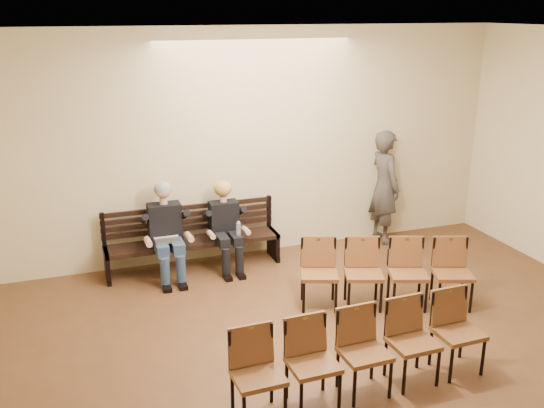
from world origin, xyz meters
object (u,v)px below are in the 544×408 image
Objects in this scene: bag at (401,260)px; chair_row_back at (365,354)px; laptop at (168,242)px; passerby at (385,178)px; seated_woman at (226,229)px; chair_row_front at (386,274)px; bench at (194,254)px; seated_man at (166,230)px; water_bottle at (239,237)px.

bag is 0.13× the size of chair_row_back.
passerby is at bearing 13.93° from laptop.
seated_woman is 0.91m from laptop.
seated_woman is 0.56× the size of chair_row_front.
bag is (2.47, -0.89, -0.48)m from seated_woman.
chair_row_front is (2.09, -2.03, 0.23)m from bench.
laptop is 0.13× the size of chair_row_back.
bag is at bearing 51.20° from chair_row_back.
seated_man is 0.51× the size of chair_row_back.
bench is at bearing 165.73° from seated_woman.
water_bottle is at bearing -30.68° from bench.
chair_row_front is at bearing 52.86° from chair_row_back.
chair_row_back is at bearing -68.63° from seated_man.
chair_row_back reaches higher than bag.
bench is at bearing 149.32° from water_bottle.
water_bottle is at bearing 94.66° from chair_row_back.
passerby is 4.40m from chair_row_back.
laptop is at bearing -95.27° from seated_man.
seated_man reaches higher than bag.
bench is 3.34m from passerby.
chair_row_back is (0.49, -3.49, -0.17)m from seated_woman.
seated_woman is 3.50× the size of bag.
laptop is 3.62m from chair_row_back.
passerby is (3.23, 0.10, 0.85)m from bench.
laptop is 0.99× the size of bag.
laptop is (-0.42, -0.27, 0.35)m from bench.
passerby is (0.29, 1.11, 0.95)m from bag.
laptop reaches higher than water_bottle.
water_bottle is 2.24m from chair_row_front.
seated_man is 0.64× the size of chair_row_front.
seated_man is 3.15m from chair_row_front.
bag is 0.16× the size of chair_row_front.
seated_woman is 2.51m from chair_row_front.
chair_row_front is at bearing -26.77° from laptop.
chair_row_back is (-1.98, -2.61, 0.31)m from bag.
laptop is 0.16× the size of passerby.
chair_row_back is at bearing -75.14° from bench.
passerby is (2.63, 0.46, 0.52)m from water_bottle.
chair_row_back is (0.96, -3.61, 0.22)m from bench.
chair_row_back is at bearing -83.74° from water_bottle.
bag is at bearing 69.45° from chair_row_front.
chair_row_front reaches higher than chair_row_back.
bench is 3.11m from bag.
seated_woman is at bearing 149.50° from chair_row_front.
seated_man is at bearing 92.83° from laptop.
passerby reaches higher than bench.
chair_row_front reaches higher than bench.
chair_row_front is (1.62, -1.91, -0.16)m from seated_woman.
bench is 3.75m from chair_row_back.
chair_row_back is at bearing -106.43° from chair_row_front.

